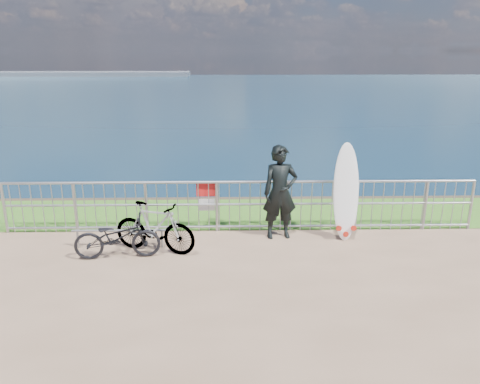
{
  "coord_description": "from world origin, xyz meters",
  "views": [
    {
      "loc": [
        -0.21,
        -7.88,
        3.75
      ],
      "look_at": [
        -0.01,
        1.2,
        1.0
      ],
      "focal_mm": 35.0,
      "sensor_mm": 36.0,
      "label": 1
    }
  ],
  "objects_px": {
    "surfboard": "(346,195)",
    "bicycle_far": "(155,227)",
    "bicycle_near": "(117,237)",
    "surfer": "(280,192)"
  },
  "relations": [
    {
      "from": "surfer",
      "to": "bicycle_far",
      "type": "bearing_deg",
      "value": -171.41
    },
    {
      "from": "surfer",
      "to": "bicycle_far",
      "type": "height_order",
      "value": "surfer"
    },
    {
      "from": "bicycle_near",
      "to": "bicycle_far",
      "type": "bearing_deg",
      "value": -73.68
    },
    {
      "from": "surfboard",
      "to": "bicycle_near",
      "type": "relative_size",
      "value": 1.26
    },
    {
      "from": "surfer",
      "to": "surfboard",
      "type": "xyz_separation_m",
      "value": [
        1.34,
        -0.06,
        -0.06
      ]
    },
    {
      "from": "bicycle_near",
      "to": "surfboard",
      "type": "bearing_deg",
      "value": -84.62
    },
    {
      "from": "surfer",
      "to": "surfboard",
      "type": "height_order",
      "value": "surfboard"
    },
    {
      "from": "surfboard",
      "to": "bicycle_far",
      "type": "xyz_separation_m",
      "value": [
        -3.82,
        -0.64,
        -0.42
      ]
    },
    {
      "from": "bicycle_near",
      "to": "bicycle_far",
      "type": "distance_m",
      "value": 0.72
    },
    {
      "from": "surfboard",
      "to": "bicycle_near",
      "type": "height_order",
      "value": "surfboard"
    }
  ]
}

